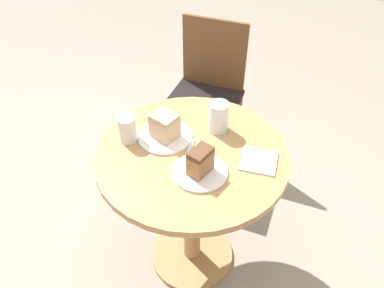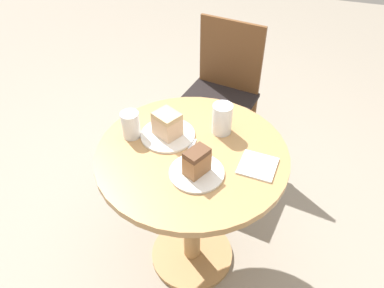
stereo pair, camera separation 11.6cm
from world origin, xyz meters
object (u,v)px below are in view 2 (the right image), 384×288
object	(u,v)px
plate_near	(168,135)
cake_slice_near	(167,124)
glass_water	(131,126)
plate_far	(197,173)
chair	(218,98)
cake_slice_far	(197,162)
glass_lemonade	(222,120)

from	to	relation	value
plate_near	cake_slice_near	world-z (taller)	cake_slice_near
cake_slice_near	glass_water	distance (m)	0.15
plate_far	chair	bearing A→B (deg)	98.39
plate_near	cake_slice_far	xyz separation A→B (m)	(0.18, -0.17, 0.06)
cake_slice_far	cake_slice_near	bearing A→B (deg)	135.59
cake_slice_far	chair	bearing A→B (deg)	98.39
plate_near	glass_lemonade	bearing A→B (deg)	24.82
glass_water	glass_lemonade	bearing A→B (deg)	21.53
chair	plate_near	world-z (taller)	chair
glass_lemonade	glass_water	size ratio (longest dim) A/B	1.16
cake_slice_near	glass_water	world-z (taller)	same
plate_far	plate_near	bearing A→B (deg)	135.59
chair	plate_near	bearing A→B (deg)	-84.16
plate_far	cake_slice_near	distance (m)	0.26
chair	plate_far	bearing A→B (deg)	-71.69
plate_far	cake_slice_far	size ratio (longest dim) A/B	1.86
chair	plate_far	world-z (taller)	chair
chair	cake_slice_near	distance (m)	0.76
cake_slice_near	glass_lemonade	bearing A→B (deg)	24.82
cake_slice_far	glass_water	distance (m)	0.35
chair	cake_slice_far	size ratio (longest dim) A/B	8.12
plate_near	plate_far	xyz separation A→B (m)	(0.18, -0.17, 0.00)
cake_slice_far	glass_lemonade	size ratio (longest dim) A/B	0.84
cake_slice_far	glass_lemonade	xyz separation A→B (m)	(0.03, 0.27, -0.00)
plate_near	glass_lemonade	distance (m)	0.23
cake_slice_near	plate_far	bearing A→B (deg)	-44.41
cake_slice_far	glass_lemonade	bearing A→B (deg)	84.17
plate_near	plate_far	size ratio (longest dim) A/B	1.09
glass_lemonade	plate_near	bearing A→B (deg)	-155.18
glass_lemonade	cake_slice_far	bearing A→B (deg)	-95.83
cake_slice_near	chair	bearing A→B (deg)	85.91
plate_far	glass_water	world-z (taller)	glass_water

